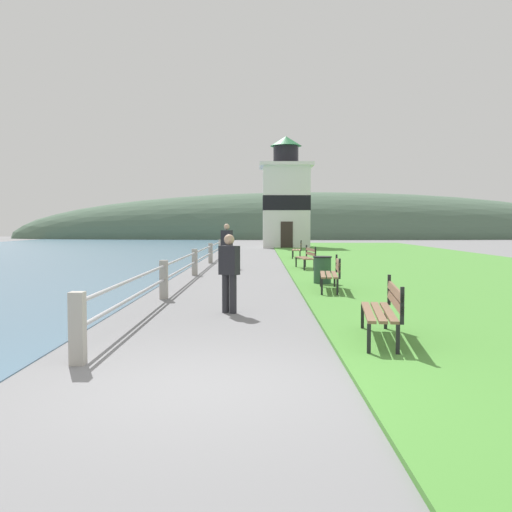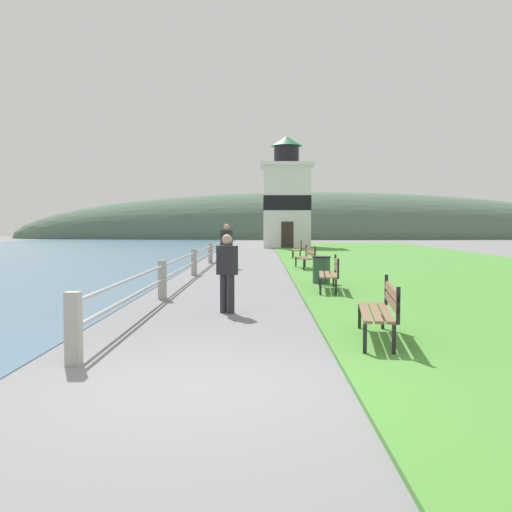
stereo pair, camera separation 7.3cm
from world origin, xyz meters
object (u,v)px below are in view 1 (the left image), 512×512
(park_bench_midway, at_px, (332,272))
(lighthouse, at_px, (286,200))
(park_bench_far, at_px, (307,256))
(trash_bin, at_px, (322,271))
(person_strolling, at_px, (227,244))
(person_by_railing, at_px, (229,270))
(park_bench_near, at_px, (385,307))
(park_bench_by_lighthouse, at_px, (298,249))

(park_bench_midway, bearing_deg, lighthouse, -84.88)
(park_bench_midway, distance_m, park_bench_far, 7.39)
(park_bench_far, height_order, trash_bin, park_bench_far)
(park_bench_midway, relative_size, park_bench_far, 1.10)
(park_bench_midway, relative_size, trash_bin, 2.35)
(person_strolling, bearing_deg, park_bench_midway, -133.12)
(park_bench_midway, height_order, person_by_railing, person_by_railing)
(park_bench_far, xyz_separation_m, trash_bin, (-0.02, -5.53, -0.11))
(park_bench_near, bearing_deg, person_by_railing, -42.69)
(person_strolling, relative_size, trash_bin, 2.13)
(person_strolling, bearing_deg, person_by_railing, -150.00)
(park_bench_far, distance_m, trash_bin, 5.53)
(trash_bin, bearing_deg, park_bench_midway, -88.50)
(park_bench_midway, distance_m, trash_bin, 1.86)
(person_strolling, bearing_deg, park_bench_near, -141.52)
(park_bench_near, xyz_separation_m, person_by_railing, (-2.43, 2.92, 0.30))
(trash_bin, bearing_deg, person_by_railing, -114.81)
(park_bench_near, height_order, person_strolling, person_strolling)
(person_by_railing, bearing_deg, park_bench_near, -111.29)
(lighthouse, distance_m, person_by_railing, 33.20)
(lighthouse, distance_m, person_strolling, 21.48)
(park_bench_far, bearing_deg, park_bench_near, 83.42)
(park_bench_near, bearing_deg, park_bench_by_lighthouse, -82.78)
(park_bench_by_lighthouse, height_order, person_strolling, person_strolling)
(park_bench_by_lighthouse, relative_size, trash_bin, 2.14)
(park_bench_by_lighthouse, relative_size, person_by_railing, 1.15)
(park_bench_midway, distance_m, person_strolling, 9.16)
(park_bench_far, relative_size, lighthouse, 0.21)
(lighthouse, bearing_deg, person_strolling, -99.02)
(park_bench_by_lighthouse, bearing_deg, park_bench_near, 94.00)
(lighthouse, relative_size, person_strolling, 4.78)
(park_bench_near, bearing_deg, park_bench_far, -82.39)
(park_bench_by_lighthouse, bearing_deg, park_bench_far, 93.26)
(park_bench_far, relative_size, person_by_railing, 1.15)
(park_bench_by_lighthouse, bearing_deg, person_strolling, 65.59)
(person_by_railing, distance_m, trash_bin, 5.75)
(park_bench_midway, bearing_deg, park_bench_by_lighthouse, -85.03)
(lighthouse, xyz_separation_m, trash_bin, (-0.19, -27.77, -3.25))
(park_bench_near, xyz_separation_m, park_bench_far, (-0.00, 13.66, -0.00))
(lighthouse, bearing_deg, person_by_railing, -94.50)
(lighthouse, relative_size, person_by_railing, 5.50)
(park_bench_midway, xyz_separation_m, trash_bin, (-0.05, 1.86, -0.12))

